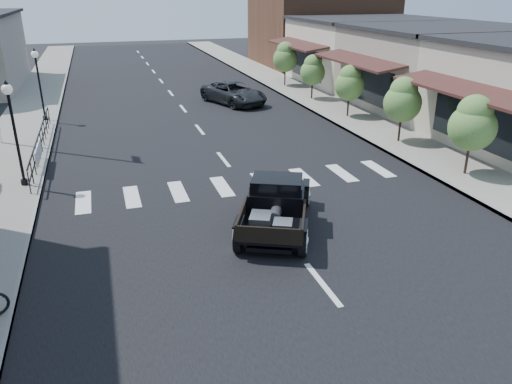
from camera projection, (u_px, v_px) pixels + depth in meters
name	position (u px, v px, depth m)	size (l,w,h in m)	color
ground	(280.00, 232.00, 14.79)	(120.00, 120.00, 0.00)	black
road	(189.00, 116.00, 28.03)	(14.00, 80.00, 0.02)	black
road_markings	(208.00, 141.00, 23.62)	(12.00, 60.00, 0.06)	silver
sidewalk_left	(26.00, 127.00, 25.65)	(3.00, 80.00, 0.15)	gray
sidewalk_right	(327.00, 105.00, 30.36)	(3.00, 80.00, 0.15)	#99988B
storefront_mid	(444.00, 69.00, 29.57)	(10.00, 9.00, 4.50)	#9E9584
storefront_far	(368.00, 52.00, 37.52)	(10.00, 9.00, 4.50)	beige
far_building_right	(320.00, 25.00, 46.01)	(11.00, 10.00, 7.00)	brown
railing	(41.00, 140.00, 21.35)	(0.08, 10.00, 1.00)	black
banner	(40.00, 159.00, 19.69)	(0.04, 2.20, 0.60)	silver
lamp_post_b	(15.00, 135.00, 17.22)	(0.36, 0.36, 3.72)	black
lamp_post_c	(40.00, 85.00, 26.05)	(0.36, 0.36, 3.72)	black
small_tree_a	(471.00, 137.00, 18.48)	(1.74, 1.74, 2.89)	#507937
small_tree_b	(402.00, 111.00, 22.55)	(1.69, 1.69, 2.82)	#507937
small_tree_c	(349.00, 92.00, 27.09)	(1.60, 1.60, 2.66)	#507937
small_tree_d	(312.00, 78.00, 31.50)	(1.57, 1.57, 2.62)	#507937
small_tree_e	(285.00, 64.00, 35.78)	(1.76, 1.76, 2.93)	#507937
hotrod_pickup	(276.00, 204.00, 14.74)	(2.12, 4.54, 1.58)	black
second_car	(234.00, 93.00, 30.84)	(2.22, 4.81, 1.34)	black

